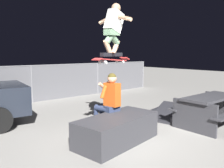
% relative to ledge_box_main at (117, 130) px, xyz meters
% --- Properties ---
extents(ground_plane, '(40.00, 40.00, 0.00)m').
position_rel_ledge_box_main_xyz_m(ground_plane, '(0.20, -0.09, -0.27)').
color(ground_plane, gray).
extents(ledge_box_main, '(1.90, 1.09, 0.54)m').
position_rel_ledge_box_main_xyz_m(ledge_box_main, '(0.00, 0.00, 0.00)').
color(ledge_box_main, '#38383D').
rests_on(ledge_box_main, ground).
extents(person_sitting_on_ledge, '(0.60, 0.78, 1.38)m').
position_rel_ledge_box_main_xyz_m(person_sitting_on_ledge, '(0.18, 0.51, 0.51)').
color(person_sitting_on_ledge, '#2D3856').
rests_on(person_sitting_on_ledge, ground).
extents(skateboard, '(1.04, 0.35, 0.13)m').
position_rel_ledge_box_main_xyz_m(skateboard, '(0.22, 0.43, 1.39)').
color(skateboard, '#B72D2D').
extents(skater_airborne, '(0.63, 0.89, 1.12)m').
position_rel_ledge_box_main_xyz_m(skater_airborne, '(0.28, 0.44, 2.08)').
color(skater_airborne, black).
extents(kicker_ramp, '(1.41, 1.07, 0.43)m').
position_rel_ledge_box_main_xyz_m(kicker_ramp, '(2.33, 0.47, -0.20)').
color(kicker_ramp, '#28282D').
rests_on(kicker_ramp, ground).
extents(picnic_table_back, '(1.71, 1.35, 0.75)m').
position_rel_ledge_box_main_xyz_m(picnic_table_back, '(2.52, -0.67, 0.23)').
color(picnic_table_back, '#38383D').
rests_on(picnic_table_back, ground).
extents(fence_back, '(12.05, 0.05, 1.37)m').
position_rel_ledge_box_main_xyz_m(fence_back, '(0.20, 4.92, 0.46)').
color(fence_back, slate).
rests_on(fence_back, ground).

